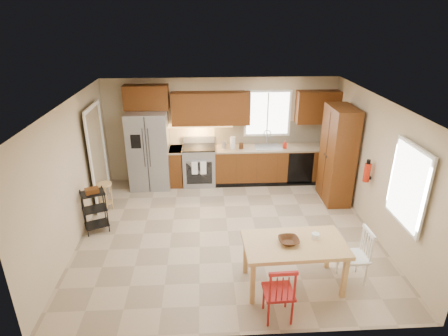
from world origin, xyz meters
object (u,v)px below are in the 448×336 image
at_px(pantry, 337,155).
at_px(utility_cart, 95,211).
at_px(chair_red, 278,291).
at_px(range_stove, 199,166).
at_px(table_bowl, 288,243).
at_px(fire_extinguisher, 367,173).
at_px(bar_stool, 106,197).
at_px(dining_table, 293,264).
at_px(table_jar, 315,237).
at_px(chair_white, 354,256).
at_px(refrigerator, 149,150).
at_px(soap_bottle, 285,144).

relative_size(pantry, utility_cart, 2.46).
bearing_deg(utility_cart, chair_red, -61.34).
xyz_separation_m(range_stove, chair_red, (1.09, -4.38, -0.02)).
bearing_deg(table_bowl, fire_extinguisher, 42.72).
bearing_deg(table_bowl, bar_stool, 142.82).
distance_m(range_stove, dining_table, 4.00).
height_order(range_stove, table_jar, range_stove).
xyz_separation_m(chair_white, bar_stool, (-4.34, 2.45, -0.13)).
distance_m(bar_stool, utility_cart, 0.81).
distance_m(table_jar, utility_cart, 4.07).
bearing_deg(utility_cart, range_stove, 22.46).
bearing_deg(table_jar, bar_stool, 147.12).
distance_m(refrigerator, chair_red, 4.89).
xyz_separation_m(range_stove, bar_stool, (-1.95, -1.23, -0.15)).
bearing_deg(chair_white, chair_red, 116.29).
relative_size(table_bowl, table_jar, 2.45).
bearing_deg(refrigerator, chair_white, -45.60).
distance_m(range_stove, fire_extinguisher, 3.83).
xyz_separation_m(table_jar, bar_stool, (-3.72, 2.41, -0.46)).
bearing_deg(fire_extinguisher, pantry, 100.78).
xyz_separation_m(chair_red, bar_stool, (-3.04, 3.15, -0.13)).
relative_size(fire_extinguisher, chair_red, 0.41).
bearing_deg(chair_red, table_bowl, 66.53).
distance_m(dining_table, chair_red, 0.74).
bearing_deg(chair_red, soap_bottle, 75.66).
distance_m(chair_red, bar_stool, 4.38).
xyz_separation_m(table_bowl, table_jar, (0.43, 0.09, 0.03)).
distance_m(range_stove, table_jar, 4.05).
height_order(table_jar, bar_stool, table_jar).
distance_m(refrigerator, utility_cart, 2.18).
bearing_deg(dining_table, chair_red, -120.32).
bearing_deg(chair_white, utility_cart, 67.18).
bearing_deg(refrigerator, chair_red, -62.56).
relative_size(dining_table, utility_cart, 1.77).
bearing_deg(dining_table, soap_bottle, 78.81).
height_order(fire_extinguisher, table_jar, fire_extinguisher).
height_order(table_jar, utility_cart, utility_cart).
relative_size(range_stove, bar_stool, 1.48).
distance_m(range_stove, table_bowl, 3.97).
distance_m(soap_bottle, fire_extinguisher, 2.27).
relative_size(table_bowl, bar_stool, 0.49).
distance_m(pantry, table_bowl, 3.21).
distance_m(refrigerator, range_stove, 1.24).
distance_m(table_bowl, table_jar, 0.44).
xyz_separation_m(table_bowl, utility_cart, (-3.30, 1.70, -0.32)).
height_order(chair_red, bar_stool, chair_red).
relative_size(chair_red, table_jar, 7.10).
height_order(soap_bottle, pantry, pantry).
bearing_deg(pantry, range_stove, 161.71).
relative_size(fire_extinguisher, table_jar, 2.88).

